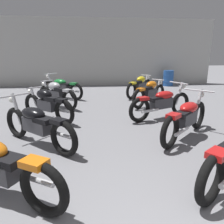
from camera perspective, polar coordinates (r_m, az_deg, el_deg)
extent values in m
cube|color=#B2B2AD|center=(12.23, -4.12, 15.59)|extent=(13.16, 0.24, 3.60)
torus|color=black|center=(2.60, -17.80, -19.15)|extent=(0.63, 0.44, 0.67)
cube|color=black|center=(2.83, -26.38, -11.46)|extent=(0.47, 0.41, 0.10)
cube|color=orange|center=(2.51, -20.12, -12.72)|extent=(0.34, 0.32, 0.08)
cylinder|color=silver|center=(2.84, -19.87, -16.63)|extent=(0.51, 0.34, 0.07)
torus|color=black|center=(5.02, -24.20, -2.61)|extent=(0.57, 0.53, 0.67)
torus|color=black|center=(3.85, -12.78, -6.95)|extent=(0.57, 0.53, 0.67)
cylinder|color=silver|center=(4.88, -24.13, 0.67)|extent=(0.25, 0.24, 0.66)
cube|color=#38383D|center=(4.38, -19.38, -3.29)|extent=(0.65, 0.62, 0.28)
ellipsoid|color=black|center=(4.40, -20.38, -0.30)|extent=(0.66, 0.64, 0.22)
cube|color=black|center=(4.17, -17.82, -2.08)|extent=(0.46, 0.45, 0.10)
cube|color=black|center=(3.82, -14.04, -2.41)|extent=(0.34, 0.34, 0.08)
cylinder|color=silver|center=(4.76, -24.17, 4.17)|extent=(0.48, 0.53, 0.04)
sphere|color=white|center=(4.96, -25.19, 3.03)|extent=(0.14, 0.14, 0.14)
cylinder|color=silver|center=(4.11, -13.72, -5.82)|extent=(0.45, 0.42, 0.07)
torus|color=black|center=(6.50, -20.44, 1.69)|extent=(0.58, 0.52, 0.67)
torus|color=black|center=(5.50, -12.63, -0.09)|extent=(0.58, 0.52, 0.67)
cylinder|color=silver|center=(6.38, -20.25, 3.86)|extent=(0.23, 0.21, 0.56)
cube|color=#38383D|center=(5.96, -16.94, 1.80)|extent=(0.59, 0.56, 0.28)
ellipsoid|color=black|center=(5.99, -17.74, 4.53)|extent=(0.58, 0.55, 0.26)
cube|color=black|center=(5.75, -15.72, 3.45)|extent=(0.46, 0.44, 0.10)
cube|color=black|center=(5.51, -13.53, 3.08)|extent=(0.34, 0.33, 0.08)
cylinder|color=silver|center=(6.29, -20.15, 6.12)|extent=(0.34, 0.39, 0.04)
sphere|color=white|center=(6.47, -21.08, 5.19)|extent=(0.14, 0.14, 0.14)
cylinder|color=silver|center=(5.77, -13.36, 0.39)|extent=(0.46, 0.41, 0.07)
torus|color=black|center=(7.92, -17.37, 4.31)|extent=(0.55, 0.55, 0.67)
torus|color=black|center=(6.90, -11.24, 3.14)|extent=(0.55, 0.55, 0.67)
cylinder|color=silver|center=(7.82, -17.19, 6.12)|extent=(0.22, 0.22, 0.56)
cube|color=#38383D|center=(7.38, -14.57, 4.53)|extent=(0.57, 0.57, 0.28)
ellipsoid|color=#B7B7BC|center=(7.42, -15.18, 6.73)|extent=(0.57, 0.57, 0.26)
cube|color=black|center=(7.18, -13.61, 5.91)|extent=(0.45, 0.45, 0.10)
cube|color=#B7B7BC|center=(6.92, -11.91, 5.67)|extent=(0.34, 0.34, 0.08)
cylinder|color=silver|center=(7.73, -17.08, 7.98)|extent=(0.36, 0.37, 0.04)
sphere|color=white|center=(7.91, -17.85, 7.20)|extent=(0.14, 0.14, 0.14)
cylinder|color=silver|center=(7.18, -11.74, 3.42)|extent=(0.44, 0.44, 0.07)
torus|color=black|center=(9.45, -16.39, 6.11)|extent=(0.59, 0.51, 0.67)
torus|color=black|center=(8.39, -9.59, 5.39)|extent=(0.59, 0.51, 0.67)
cylinder|color=silver|center=(9.35, -16.21, 7.95)|extent=(0.26, 0.23, 0.66)
cube|color=#38383D|center=(8.89, -13.23, 6.42)|extent=(0.66, 0.60, 0.28)
ellipsoid|color=#197F33|center=(8.93, -13.77, 7.85)|extent=(0.67, 0.63, 0.22)
cube|color=black|center=(8.71, -12.27, 7.23)|extent=(0.46, 0.44, 0.10)
cube|color=#197F33|center=(8.41, -10.19, 7.46)|extent=(0.34, 0.33, 0.08)
cylinder|color=silver|center=(9.27, -16.11, 9.83)|extent=(0.46, 0.55, 0.04)
sphere|color=white|center=(9.43, -16.87, 9.13)|extent=(0.14, 0.14, 0.14)
cylinder|color=silver|center=(8.65, -10.24, 5.53)|extent=(0.47, 0.40, 0.07)
torus|color=black|center=(2.89, 24.98, -16.11)|extent=(0.61, 0.48, 0.67)
cube|color=red|center=(2.84, 26.51, -10.05)|extent=(0.34, 0.33, 0.08)
torus|color=black|center=(5.53, 22.08, -0.81)|extent=(0.56, 0.54, 0.67)
torus|color=black|center=(4.19, 15.25, -5.24)|extent=(0.56, 0.54, 0.67)
cylinder|color=silver|center=(5.38, 22.13, 2.18)|extent=(0.25, 0.24, 0.66)
cube|color=#38383D|center=(4.82, 19.25, -1.59)|extent=(0.65, 0.63, 0.28)
ellipsoid|color=red|center=(4.85, 19.92, 1.16)|extent=(0.66, 0.64, 0.22)
cube|color=black|center=(4.58, 18.37, -0.55)|extent=(0.46, 0.45, 0.10)
cube|color=red|center=(4.18, 16.14, -1.00)|extent=(0.34, 0.34, 0.08)
cylinder|color=silver|center=(5.27, 22.26, 5.35)|extent=(0.49, 0.52, 0.04)
sphere|color=white|center=(5.47, 22.82, 4.36)|extent=(0.14, 0.14, 0.14)
cylinder|color=silver|center=(4.37, 18.21, -4.91)|extent=(0.45, 0.43, 0.07)
torus|color=black|center=(6.63, 17.81, 2.17)|extent=(0.66, 0.37, 0.67)
torus|color=black|center=(5.63, 7.39, 0.52)|extent=(0.66, 0.37, 0.67)
cylinder|color=silver|center=(6.51, 17.55, 4.75)|extent=(0.28, 0.17, 0.66)
cube|color=#38383D|center=(6.08, 13.08, 2.33)|extent=(0.70, 0.48, 0.28)
ellipsoid|color=red|center=(6.10, 13.90, 4.44)|extent=(0.68, 0.53, 0.22)
cube|color=black|center=(5.91, 11.58, 3.43)|extent=(0.46, 0.38, 0.10)
cube|color=red|center=(5.62, 8.31, 3.61)|extent=(0.34, 0.30, 0.08)
cylinder|color=silver|center=(6.42, 17.41, 7.43)|extent=(0.31, 0.64, 0.04)
sphere|color=white|center=(6.58, 18.53, 6.47)|extent=(0.14, 0.14, 0.14)
cylinder|color=silver|center=(5.69, 10.18, 0.35)|extent=(0.53, 0.28, 0.07)
torus|color=black|center=(8.10, 12.46, 4.89)|extent=(0.57, 0.53, 0.67)
torus|color=black|center=(7.02, 7.21, 3.51)|extent=(0.57, 0.53, 0.67)
cylinder|color=silver|center=(7.99, 12.29, 6.65)|extent=(0.23, 0.21, 0.56)
cube|color=#38383D|center=(7.53, 10.06, 5.00)|extent=(0.59, 0.56, 0.28)
ellipsoid|color=orange|center=(7.57, 10.56, 7.18)|extent=(0.57, 0.56, 0.26)
cube|color=black|center=(7.31, 9.22, 6.32)|extent=(0.46, 0.45, 0.10)
cube|color=orange|center=(7.04, 7.76, 6.02)|extent=(0.34, 0.34, 0.08)
cylinder|color=silver|center=(7.91, 12.18, 8.46)|extent=(0.35, 0.38, 0.04)
sphere|color=white|center=(8.09, 12.84, 7.72)|extent=(0.14, 0.14, 0.14)
cylinder|color=silver|center=(7.15, 9.20, 3.51)|extent=(0.45, 0.42, 0.07)
torus|color=black|center=(9.59, 9.33, 6.66)|extent=(0.54, 0.56, 0.67)
torus|color=black|center=(8.48, 5.19, 5.65)|extent=(0.54, 0.56, 0.67)
cylinder|color=silver|center=(9.49, 9.17, 8.16)|extent=(0.22, 0.22, 0.56)
cube|color=#38383D|center=(9.01, 7.41, 6.82)|extent=(0.57, 0.58, 0.28)
ellipsoid|color=yellow|center=(9.06, 7.79, 8.64)|extent=(0.56, 0.57, 0.26)
cube|color=black|center=(8.80, 6.74, 7.94)|extent=(0.45, 0.46, 0.10)
cube|color=yellow|center=(8.51, 5.60, 7.73)|extent=(0.34, 0.34, 0.08)
cylinder|color=silver|center=(9.40, 9.07, 9.70)|extent=(0.37, 0.35, 0.04)
sphere|color=white|center=(9.59, 9.61, 9.06)|extent=(0.14, 0.14, 0.14)
cylinder|color=silver|center=(8.63, 6.81, 5.64)|extent=(0.43, 0.45, 0.07)
cylinder|color=#23519E|center=(12.41, 14.83, 8.76)|extent=(0.56, 0.56, 0.85)
torus|color=#23519E|center=(12.39, 14.88, 9.54)|extent=(0.59, 0.59, 0.03)
torus|color=#23519E|center=(12.43, 14.77, 7.98)|extent=(0.59, 0.59, 0.03)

